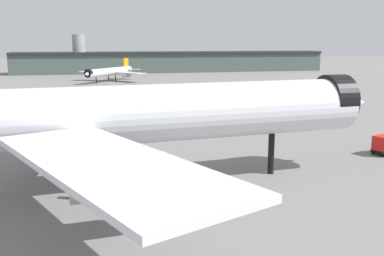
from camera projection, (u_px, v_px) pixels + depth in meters
ground at (158, 188)px, 52.51m from camera, size 900.00×900.00×0.00m
airliner_near_gate at (123, 116)px, 50.56m from camera, size 68.11×61.48×19.87m
airliner_far_taxiway at (110, 72)px, 192.80m from camera, size 29.54×33.04×9.80m
terminal_building at (171, 61)px, 255.87m from camera, size 179.46×31.20×21.20m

